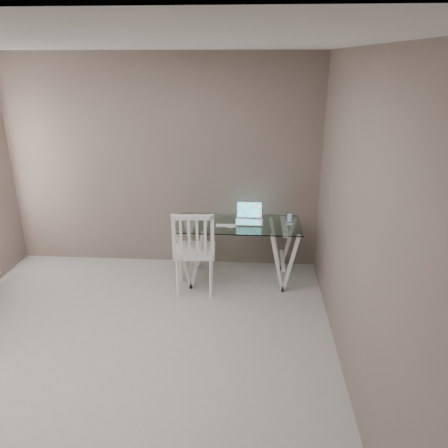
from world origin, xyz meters
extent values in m
plane|color=#A9A6A2|center=(0.00, 0.00, 0.00)|extent=(4.50, 4.50, 0.00)
cube|color=white|center=(0.00, 0.00, 2.70)|extent=(4.00, 4.50, 0.02)
cube|color=#75645C|center=(0.00, 2.25, 1.35)|extent=(4.00, 0.02, 2.70)
cube|color=#75645C|center=(2.00, 0.00, 1.35)|extent=(0.02, 4.50, 2.70)
cube|color=silver|center=(0.99, 1.77, 0.74)|extent=(1.50, 0.70, 0.01)
cube|color=silver|center=(0.44, 1.77, 0.36)|extent=(0.24, 0.62, 0.72)
cube|color=silver|center=(1.54, 1.77, 0.36)|extent=(0.24, 0.62, 0.72)
cube|color=white|center=(0.50, 1.48, 0.50)|extent=(0.50, 0.50, 0.04)
cylinder|color=white|center=(0.33, 1.28, 0.24)|extent=(0.04, 0.04, 0.48)
cylinder|color=white|center=(0.71, 1.30, 0.24)|extent=(0.04, 0.04, 0.48)
cylinder|color=white|center=(0.30, 1.66, 0.24)|extent=(0.04, 0.04, 0.48)
cylinder|color=white|center=(0.68, 1.68, 0.24)|extent=(0.04, 0.04, 0.48)
cube|color=white|center=(0.52, 1.26, 0.77)|extent=(0.47, 0.06, 0.53)
cube|color=silver|center=(1.12, 1.80, 0.75)|extent=(0.33, 0.23, 0.01)
cube|color=#19D899|center=(1.12, 1.94, 0.87)|extent=(0.33, 0.05, 0.22)
cube|color=silver|center=(0.85, 1.68, 0.75)|extent=(0.25, 0.11, 0.01)
ellipsoid|color=white|center=(0.91, 1.62, 0.76)|extent=(0.10, 0.06, 0.03)
cube|color=white|center=(1.61, 1.80, 0.75)|extent=(0.07, 0.07, 0.02)
cube|color=black|center=(1.61, 1.81, 0.82)|extent=(0.06, 0.03, 0.12)
camera|label=1|loc=(1.17, -3.14, 2.61)|focal=35.00mm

